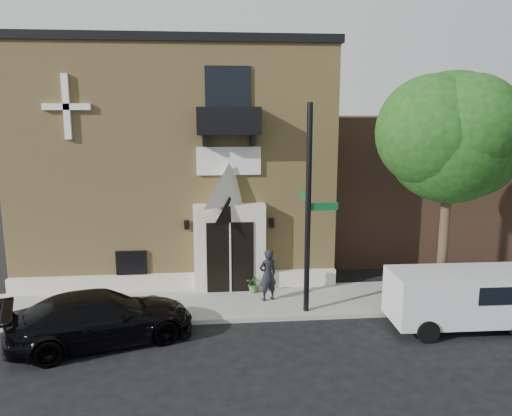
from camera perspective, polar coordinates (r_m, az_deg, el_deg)
The scene contains 12 objects.
ground at distance 16.42m, azimuth 1.06°, elevation -12.90°, with size 120.00×120.00×0.00m, color black.
sidewalk at distance 17.89m, azimuth 3.74°, elevation -10.59°, with size 42.00×3.00×0.15m, color gray.
church at distance 22.98m, azimuth -8.63°, elevation 5.86°, with size 12.20×11.01×9.30m.
neighbour_building at distance 27.78m, azimuth 24.24°, elevation 2.91°, with size 18.00×8.00×6.40m, color brown.
street_tree_left at distance 17.12m, azimuth 21.64°, elevation 7.61°, with size 4.97×4.38×7.77m.
black_sedan at distance 15.46m, azimuth -17.22°, elevation -11.91°, with size 2.14×5.26×1.53m, color black.
cargo_van at distance 16.92m, azimuth 23.10°, elevation -9.34°, with size 4.56×1.99×1.84m.
street_sign at distance 16.01m, azimuth 6.02°, elevation -0.20°, with size 1.08×1.08×6.78m.
fire_hydrant at distance 18.90m, azimuth 23.01°, elevation -8.82°, with size 0.44×0.35×0.77m.
dumpster at distance 19.36m, azimuth 25.24°, elevation -7.85°, with size 1.99×1.46×1.17m.
planter at distance 18.36m, azimuth -0.18°, elevation -8.60°, with size 0.61×0.53×0.68m, color #477138.
pedestrian_near at distance 17.46m, azimuth 1.35°, elevation -7.66°, with size 0.67×0.44×1.83m, color black.
Camera 1 is at (-1.72, -14.91, 6.66)m, focal length 35.00 mm.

